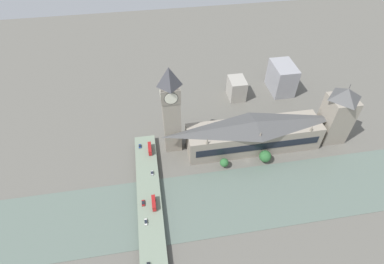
{
  "coord_description": "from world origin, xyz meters",
  "views": [
    {
      "loc": [
        -140.52,
        67.02,
        179.65
      ],
      "look_at": [
        19.46,
        40.53,
        19.62
      ],
      "focal_mm": 28.0,
      "sensor_mm": 36.0,
      "label": 1
    }
  ],
  "objects_px": {
    "double_decker_bus_mid": "(150,148)",
    "car_southbound_mid": "(143,203)",
    "car_northbound_mid": "(146,222)",
    "clock_tower": "(171,108)",
    "victoria_tower": "(337,114)",
    "road_bridge": "(150,208)",
    "double_decker_bus_rear": "(154,203)",
    "parliament_hall": "(254,134)",
    "car_northbound_tail": "(140,146)",
    "car_northbound_lead": "(152,173)"
  },
  "relations": [
    {
      "from": "double_decker_bus_rear",
      "to": "car_southbound_mid",
      "type": "xyz_separation_m",
      "value": [
        2.33,
        7.09,
        -1.9
      ]
    },
    {
      "from": "clock_tower",
      "to": "double_decker_bus_mid",
      "type": "relative_size",
      "value": 6.71
    },
    {
      "from": "victoria_tower",
      "to": "double_decker_bus_rear",
      "type": "xyz_separation_m",
      "value": [
        -45.41,
        148.74,
        -17.02
      ]
    },
    {
      "from": "road_bridge",
      "to": "car_northbound_tail",
      "type": "xyz_separation_m",
      "value": [
        55.83,
        4.1,
        1.7
      ]
    },
    {
      "from": "car_northbound_mid",
      "to": "car_southbound_mid",
      "type": "distance_m",
      "value": 14.19
    },
    {
      "from": "parliament_hall",
      "to": "car_northbound_mid",
      "type": "height_order",
      "value": "parliament_hall"
    },
    {
      "from": "victoria_tower",
      "to": "road_bridge",
      "type": "bearing_deg",
      "value": 107.06
    },
    {
      "from": "double_decker_bus_rear",
      "to": "victoria_tower",
      "type": "bearing_deg",
      "value": -73.02
    },
    {
      "from": "car_northbound_lead",
      "to": "car_southbound_mid",
      "type": "distance_m",
      "value": 25.37
    },
    {
      "from": "clock_tower",
      "to": "victoria_tower",
      "type": "bearing_deg",
      "value": -94.79
    },
    {
      "from": "double_decker_bus_mid",
      "to": "car_southbound_mid",
      "type": "xyz_separation_m",
      "value": [
        -46.7,
        7.58,
        -1.93
      ]
    },
    {
      "from": "double_decker_bus_rear",
      "to": "car_northbound_lead",
      "type": "height_order",
      "value": "double_decker_bus_rear"
    },
    {
      "from": "clock_tower",
      "to": "car_northbound_tail",
      "type": "xyz_separation_m",
      "value": [
        -1.6,
        26.56,
        -34.39
      ]
    },
    {
      "from": "clock_tower",
      "to": "double_decker_bus_rear",
      "type": "height_order",
      "value": "clock_tower"
    },
    {
      "from": "car_northbound_mid",
      "to": "car_southbound_mid",
      "type": "xyz_separation_m",
      "value": [
        14.16,
        0.98,
        0.01
      ]
    },
    {
      "from": "car_northbound_mid",
      "to": "car_southbound_mid",
      "type": "bearing_deg",
      "value": 3.95
    },
    {
      "from": "parliament_hall",
      "to": "car_northbound_tail",
      "type": "relative_size",
      "value": 26.72
    },
    {
      "from": "clock_tower",
      "to": "double_decker_bus_rear",
      "type": "relative_size",
      "value": 7.14
    },
    {
      "from": "car_northbound_mid",
      "to": "car_northbound_lead",
      "type": "bearing_deg",
      "value": -9.73
    },
    {
      "from": "parliament_hall",
      "to": "car_northbound_mid",
      "type": "xyz_separation_m",
      "value": [
        -57.18,
        88.45,
        -7.6
      ]
    },
    {
      "from": "clock_tower",
      "to": "victoria_tower",
      "type": "relative_size",
      "value": 1.39
    },
    {
      "from": "double_decker_bus_rear",
      "to": "car_southbound_mid",
      "type": "relative_size",
      "value": 2.22
    },
    {
      "from": "clock_tower",
      "to": "victoria_tower",
      "type": "xyz_separation_m",
      "value": [
        -10.85,
        -129.32,
        -15.45
      ]
    },
    {
      "from": "double_decker_bus_rear",
      "to": "car_southbound_mid",
      "type": "height_order",
      "value": "double_decker_bus_rear"
    },
    {
      "from": "road_bridge",
      "to": "clock_tower",
      "type": "bearing_deg",
      "value": -21.36
    },
    {
      "from": "car_northbound_lead",
      "to": "car_northbound_tail",
      "type": "distance_m",
      "value": 29.11
    },
    {
      "from": "road_bridge",
      "to": "double_decker_bus_rear",
      "type": "relative_size",
      "value": 12.88
    },
    {
      "from": "clock_tower",
      "to": "car_southbound_mid",
      "type": "xyz_separation_m",
      "value": [
        -53.92,
        26.51,
        -34.37
      ]
    },
    {
      "from": "double_decker_bus_mid",
      "to": "double_decker_bus_rear",
      "type": "bearing_deg",
      "value": 179.43
    },
    {
      "from": "car_northbound_mid",
      "to": "double_decker_bus_rear",
      "type": "bearing_deg",
      "value": -27.35
    },
    {
      "from": "car_northbound_lead",
      "to": "parliament_hall",
      "type": "bearing_deg",
      "value": -77.07
    },
    {
      "from": "car_northbound_mid",
      "to": "double_decker_bus_mid",
      "type": "bearing_deg",
      "value": -6.19
    },
    {
      "from": "victoria_tower",
      "to": "car_southbound_mid",
      "type": "bearing_deg",
      "value": 105.45
    },
    {
      "from": "double_decker_bus_rear",
      "to": "clock_tower",
      "type": "bearing_deg",
      "value": -19.04
    },
    {
      "from": "parliament_hall",
      "to": "victoria_tower",
      "type": "relative_size",
      "value": 1.97
    },
    {
      "from": "parliament_hall",
      "to": "victoria_tower",
      "type": "distance_m",
      "value": 67.37
    },
    {
      "from": "double_decker_bus_mid",
      "to": "clock_tower",
      "type": "bearing_deg",
      "value": -69.11
    },
    {
      "from": "victoria_tower",
      "to": "road_bridge",
      "type": "relative_size",
      "value": 0.4
    },
    {
      "from": "victoria_tower",
      "to": "clock_tower",
      "type": "bearing_deg",
      "value": 85.21
    },
    {
      "from": "clock_tower",
      "to": "double_decker_bus_mid",
      "type": "distance_m",
      "value": 38.24
    },
    {
      "from": "car_northbound_mid",
      "to": "car_southbound_mid",
      "type": "relative_size",
      "value": 0.98
    },
    {
      "from": "clock_tower",
      "to": "double_decker_bus_mid",
      "type": "xyz_separation_m",
      "value": [
        -7.22,
        18.93,
        -32.44
      ]
    },
    {
      "from": "road_bridge",
      "to": "victoria_tower",
      "type": "bearing_deg",
      "value": -72.94
    },
    {
      "from": "clock_tower",
      "to": "car_southbound_mid",
      "type": "bearing_deg",
      "value": 153.82
    },
    {
      "from": "parliament_hall",
      "to": "double_decker_bus_mid",
      "type": "distance_m",
      "value": 82.12
    },
    {
      "from": "car_northbound_lead",
      "to": "victoria_tower",
      "type": "bearing_deg",
      "value": -82.75
    },
    {
      "from": "car_northbound_mid",
      "to": "car_northbound_tail",
      "type": "distance_m",
      "value": 66.49
    },
    {
      "from": "double_decker_bus_mid",
      "to": "car_southbound_mid",
      "type": "distance_m",
      "value": 47.35
    },
    {
      "from": "victoria_tower",
      "to": "car_northbound_lead",
      "type": "xyz_separation_m",
      "value": [
        -18.85,
        148.27,
        -18.98
      ]
    },
    {
      "from": "car_northbound_lead",
      "to": "clock_tower",
      "type": "bearing_deg",
      "value": -32.54
    }
  ]
}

